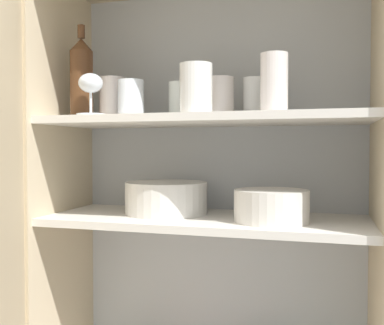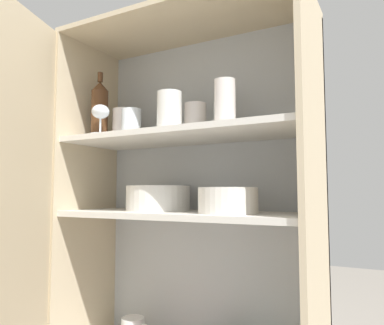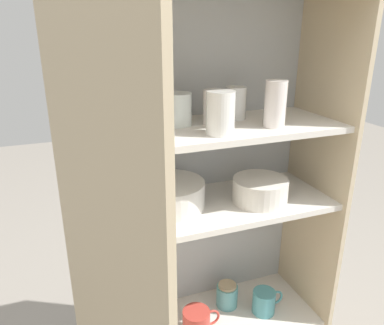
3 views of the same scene
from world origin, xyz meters
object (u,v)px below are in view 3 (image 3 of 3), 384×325
(plate_stack_white, at_px, (169,195))
(storage_jar, at_px, (227,295))
(wine_bottle, at_px, (90,100))
(coffee_mug_primary, at_px, (197,323))
(mixing_bowl_large, at_px, (260,189))

(plate_stack_white, height_order, storage_jar, plate_stack_white)
(wine_bottle, xyz_separation_m, coffee_mug_primary, (0.30, -0.00, -0.83))
(plate_stack_white, bearing_deg, wine_bottle, -163.66)
(mixing_bowl_large, xyz_separation_m, storage_jar, (-0.06, 0.09, -0.49))
(mixing_bowl_large, distance_m, coffee_mug_primary, 0.54)
(mixing_bowl_large, relative_size, storage_jar, 1.88)
(plate_stack_white, height_order, mixing_bowl_large, plate_stack_white)
(mixing_bowl_large, distance_m, storage_jar, 0.51)
(plate_stack_white, height_order, coffee_mug_primary, plate_stack_white)
(wine_bottle, relative_size, storage_jar, 2.62)
(wine_bottle, distance_m, mixing_bowl_large, 0.63)
(plate_stack_white, xyz_separation_m, coffee_mug_primary, (0.07, -0.07, -0.49))
(storage_jar, bearing_deg, mixing_bowl_large, -55.96)
(plate_stack_white, relative_size, coffee_mug_primary, 1.63)
(storage_jar, bearing_deg, plate_stack_white, -173.02)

